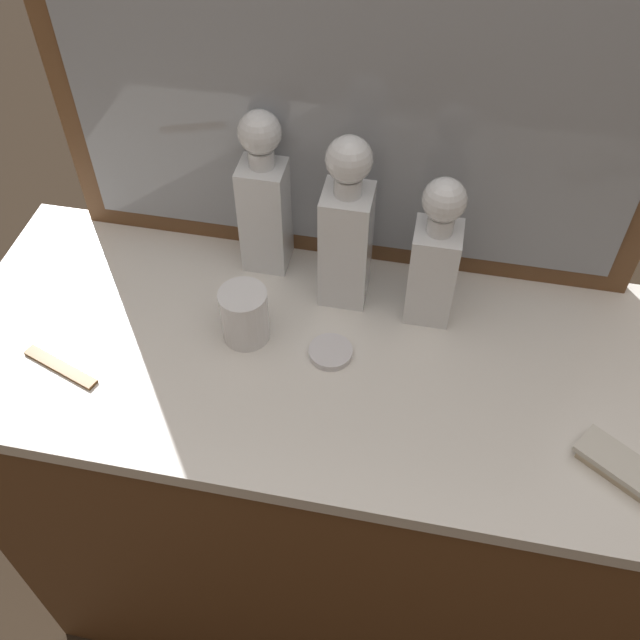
{
  "coord_description": "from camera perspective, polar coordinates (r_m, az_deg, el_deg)",
  "views": [
    {
      "loc": [
        0.14,
        -0.72,
        1.85
      ],
      "look_at": [
        0.0,
        0.0,
        1.02
      ],
      "focal_mm": 40.73,
      "sensor_mm": 36.0,
      "label": 1
    }
  ],
  "objects": [
    {
      "name": "crystal_tumbler_far_left",
      "position": [
        1.17,
        -5.93,
        0.27
      ],
      "size": [
        0.08,
        0.08,
        0.1
      ],
      "color": "white",
      "rests_on": "dresser"
    },
    {
      "name": "tortoiseshell_comb",
      "position": [
        1.22,
        -19.72,
        -3.5
      ],
      "size": [
        0.14,
        0.07,
        0.01
      ],
      "color": "brown",
      "rests_on": "dresser"
    },
    {
      "name": "ground_plane",
      "position": [
        1.99,
        0.0,
        -19.82
      ],
      "size": [
        6.0,
        6.0,
        0.0
      ],
      "primitive_type": "plane",
      "color": "#2D2319"
    },
    {
      "name": "crystal_decanter_far_right",
      "position": [
        1.17,
        8.95,
        4.38
      ],
      "size": [
        0.07,
        0.07,
        0.27
      ],
      "color": "white",
      "rests_on": "dresser"
    },
    {
      "name": "crystal_decanter_front",
      "position": [
        1.24,
        -4.35,
        8.88
      ],
      "size": [
        0.08,
        0.08,
        0.3
      ],
      "color": "white",
      "rests_on": "dresser"
    },
    {
      "name": "silver_brush_rear",
      "position": [
        1.12,
        22.88,
        -10.78
      ],
      "size": [
        0.15,
        0.12,
        0.02
      ],
      "color": "#B7A88C",
      "rests_on": "dresser"
    },
    {
      "name": "crystal_decanter_rear",
      "position": [
        1.17,
        2.08,
        6.54
      ],
      "size": [
        0.08,
        0.08,
        0.31
      ],
      "color": "white",
      "rests_on": "dresser"
    },
    {
      "name": "dresser_mirror",
      "position": [
        1.11,
        2.61,
        19.98
      ],
      "size": [
        0.98,
        0.03,
        0.77
      ],
      "color": "brown",
      "rests_on": "dresser"
    },
    {
      "name": "porcelain_dish",
      "position": [
        1.16,
        0.81,
        -2.63
      ],
      "size": [
        0.07,
        0.07,
        0.01
      ],
      "color": "silver",
      "rests_on": "dresser"
    },
    {
      "name": "dresser",
      "position": [
        1.56,
        0.0,
        -13.45
      ],
      "size": [
        1.21,
        0.52,
        0.94
      ],
      "color": "brown",
      "rests_on": "ground_plane"
    }
  ]
}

